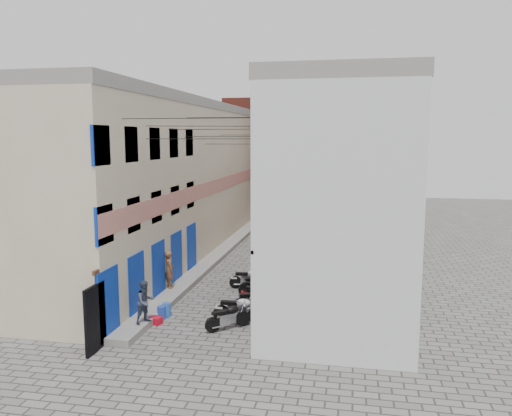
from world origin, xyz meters
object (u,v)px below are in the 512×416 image
Objects in this scene: motorcycle_a at (228,315)px; person_b at (145,302)px; motorcycle_c at (257,299)px; motorcycle_f at (249,277)px; water_jug_far at (166,310)px; person_a at (170,270)px; water_jug_near at (161,313)px; motorcycle_d at (261,292)px; motorcycle_b at (238,308)px; motorcycle_e at (262,283)px; red_crate at (156,320)px; motorcycle_g at (273,271)px.

motorcycle_a is 3.00m from person_b.
motorcycle_a is at bearing -40.83° from motorcycle_c.
motorcycle_c is at bearing -23.60° from person_b.
motorcycle_f is 4.81m from water_jug_far.
person_a is at bearing -132.38° from motorcycle_c.
water_jug_near is 0.29m from water_jug_far.
person_b is (-2.90, -0.55, 0.51)m from motorcycle_a.
motorcycle_f reaches higher than motorcycle_a.
person_b is 1.57m from water_jug_far.
water_jug_near is at bearing -57.98° from motorcycle_d.
motorcycle_a is 1.07× the size of person_a.
person_b is (-3.11, -1.30, 0.46)m from motorcycle_b.
person_b reaches higher than motorcycle_f.
motorcycle_e reaches higher than motorcycle_b.
person_a is 3.27m from water_jug_near.
motorcycle_f is (-0.48, 4.22, -0.04)m from motorcycle_b.
motorcycle_a reaches higher than red_crate.
motorcycle_d is at bearing -128.79° from person_a.
person_a reaches higher than person_b.
motorcycle_e is at bearing -5.05° from person_b.
red_crate is (0.00, -0.55, -0.11)m from water_jug_near.
person_b is at bearing -67.91° from motorcycle_b.
motorcycle_e is 1.36× the size of person_b.
motorcycle_d reaches higher than water_jug_near.
motorcycle_e is 5.15m from red_crate.
motorcycle_b is 1.25× the size of person_b.
motorcycle_e is at bearing -45.43° from motorcycle_g.
motorcycle_c is at bearing 155.26° from motorcycle_b.
motorcycle_c is 3.52m from water_jug_far.
motorcycle_d is 3.73× the size of water_jug_near.
person_b reaches higher than motorcycle_d.
red_crate is at bearing -59.95° from motorcycle_e.
water_jug_far is (-3.20, -3.10, -0.35)m from motorcycle_e.
motorcycle_a is 2.78m from water_jug_far.
person_b is 1.04m from red_crate.
motorcycle_g is (0.97, 0.94, 0.09)m from motorcycle_f.
motorcycle_b is 3.09m from red_crate.
water_jug_far is at bearing -60.46° from motorcycle_d.
motorcycle_g is 6.88m from red_crate.
motorcycle_c is 1.28× the size of person_b.
motorcycle_b is at bearing 14.65° from red_crate.
motorcycle_a is 0.97× the size of motorcycle_d.
motorcycle_b reaches higher than motorcycle_a.
motorcycle_d is at bearing 125.45° from motorcycle_a.
motorcycle_d is (0.00, 0.98, -0.04)m from motorcycle_c.
motorcycle_a is at bearing -27.85° from motorcycle_e.
motorcycle_b is at bearing 4.40° from water_jug_near.
red_crate is at bearing -130.24° from motorcycle_a.
motorcycle_c reaches higher than red_crate.
motorcycle_a is at bearing -46.51° from person_b.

